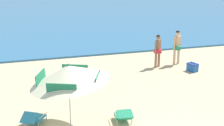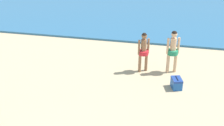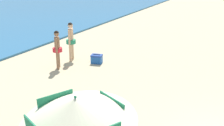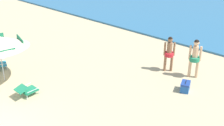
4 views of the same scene
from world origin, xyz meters
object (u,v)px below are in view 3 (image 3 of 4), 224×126
Objects in this scene: beach_umbrella_striped_main at (76,111)px; cooler_box at (97,59)px; person_standing_near_shore at (57,47)px; person_standing_beside at (71,39)px.

beach_umbrella_striped_main reaches higher than cooler_box.
beach_umbrella_striped_main is 7.34m from person_standing_near_shore.
person_standing_near_shore is 0.94× the size of person_standing_beside.
person_standing_near_shore is (5.29, 5.02, -0.83)m from beach_umbrella_striped_main.
person_standing_near_shore is at bearing 43.49° from beach_umbrella_striped_main.
cooler_box is (0.24, -1.25, -0.84)m from person_standing_beside.
person_standing_beside is (6.44, 5.17, -0.76)m from beach_umbrella_striped_main.
person_standing_near_shore is at bearing 141.75° from cooler_box.
beach_umbrella_striped_main is 1.59× the size of person_standing_beside.
person_standing_near_shore reaches higher than cooler_box.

